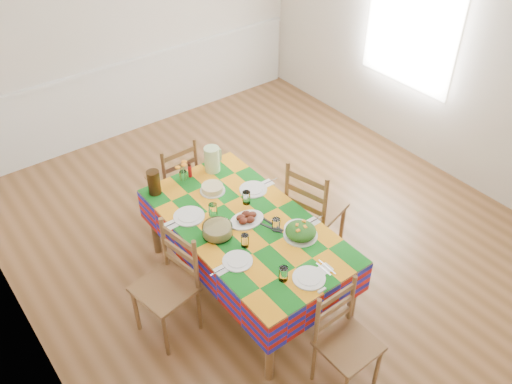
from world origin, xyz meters
The scene contains 23 objects.
room centered at (0.00, 0.00, 1.35)m, with size 4.58×5.08×2.78m.
wainscot centered at (0.00, 2.48, 0.49)m, with size 4.41×0.06×0.92m.
window_right centered at (2.23, 0.30, 1.50)m, with size 1.40×1.40×0.00m, color white.
dining_table centered at (-0.56, -0.50, 0.64)m, with size 1.00×1.86×0.72m.
setting_near_head centered at (-0.61, -1.22, 0.75)m, with size 0.39×0.26×0.12m.
setting_left_near centered at (-0.82, -0.77, 0.75)m, with size 0.42×0.25×0.11m.
setting_left_far centered at (-0.83, -0.20, 0.75)m, with size 0.47×0.28×0.12m.
setting_right_near centered at (-0.32, -0.78, 0.75)m, with size 0.45×0.26×0.11m.
setting_right_far centered at (-0.30, -0.23, 0.75)m, with size 0.46×0.26×0.12m.
meat_platter centered at (-0.54, -0.48, 0.75)m, with size 0.30×0.22×0.06m.
salad_platter centered at (-0.31, -0.88, 0.77)m, with size 0.27×0.27×0.11m.
pasta_bowl centered at (-0.82, -0.47, 0.77)m, with size 0.24×0.24×0.09m.
cake centered at (-0.54, 0.01, 0.75)m, with size 0.22×0.22×0.06m.
serving_utensils centered at (-0.43, -0.62, 0.73)m, with size 0.14×0.30×0.01m.
flower_vase centered at (-0.67, 0.28, 0.81)m, with size 0.13×0.11×0.21m.
hot_sauce centered at (-0.58, 0.31, 0.80)m, with size 0.04×0.04×0.15m, color #AE0D15.
green_pitcher centered at (-0.37, 0.27, 0.84)m, with size 0.14×0.14×0.24m, color beige.
tea_pitcher centered at (-0.95, 0.30, 0.83)m, with size 0.11×0.11×0.22m, color black.
name_card centered at (-0.56, -1.41, 0.73)m, with size 0.07×0.02×0.02m, color white.
chair_near centered at (-0.56, -1.68, 0.44)m, with size 0.40×0.38×0.89m.
chair_far centered at (-0.56, 0.66, 0.46)m, with size 0.42×0.40×0.93m.
chair_left centered at (-1.30, -0.50, 0.48)m, with size 0.47×0.49×0.96m.
chair_right centered at (0.17, -0.52, 0.50)m, with size 0.53×0.55×1.02m.
Camera 1 is at (-2.48, -3.16, 3.63)m, focal length 38.00 mm.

